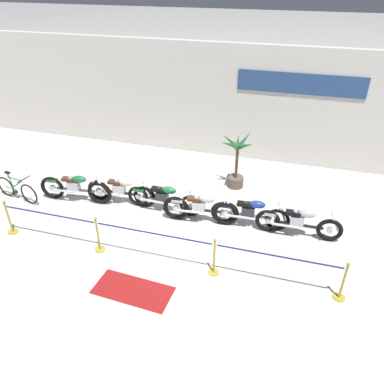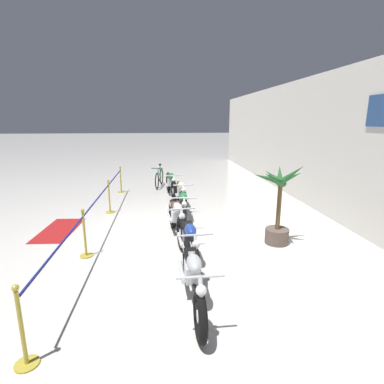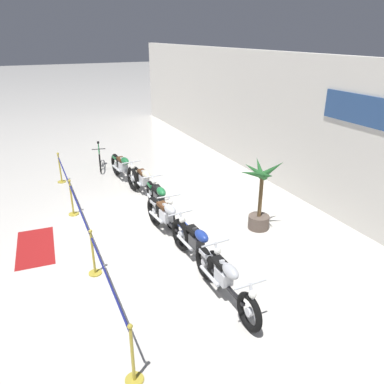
% 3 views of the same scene
% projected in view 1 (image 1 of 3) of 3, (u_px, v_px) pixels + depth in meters
% --- Properties ---
extents(ground_plane, '(120.00, 120.00, 0.00)m').
position_uv_depth(ground_plane, '(176.00, 227.00, 10.76)').
color(ground_plane, silver).
extents(back_wall, '(28.00, 0.29, 4.20)m').
position_uv_depth(back_wall, '(218.00, 102.00, 13.86)').
color(back_wall, silver).
rests_on(back_wall, ground).
extents(motorcycle_green_0, '(2.37, 0.62, 0.97)m').
position_uv_depth(motorcycle_green_0, '(76.00, 188.00, 11.70)').
color(motorcycle_green_0, black).
rests_on(motorcycle_green_0, ground).
extents(motorcycle_cream_1, '(2.26, 0.62, 0.93)m').
position_uv_depth(motorcycle_cream_1, '(121.00, 190.00, 11.60)').
color(motorcycle_cream_1, black).
rests_on(motorcycle_cream_1, ground).
extents(motorcycle_green_2, '(2.38, 0.62, 0.92)m').
position_uv_depth(motorcycle_green_2, '(164.00, 198.00, 11.24)').
color(motorcycle_green_2, black).
rests_on(motorcycle_green_2, ground).
extents(motorcycle_silver_3, '(2.23, 0.62, 0.96)m').
position_uv_depth(motorcycle_silver_3, '(201.00, 208.00, 10.75)').
color(motorcycle_silver_3, black).
rests_on(motorcycle_silver_3, ground).
extents(motorcycle_blue_4, '(2.25, 0.62, 0.93)m').
position_uv_depth(motorcycle_blue_4, '(250.00, 213.00, 10.56)').
color(motorcycle_blue_4, black).
rests_on(motorcycle_blue_4, ground).
extents(motorcycle_silver_5, '(2.35, 0.62, 0.93)m').
position_uv_depth(motorcycle_silver_5, '(299.00, 222.00, 10.19)').
color(motorcycle_silver_5, black).
rests_on(motorcycle_silver_5, ground).
extents(bicycle, '(1.68, 0.50, 0.95)m').
position_uv_depth(bicycle, '(17.00, 189.00, 11.84)').
color(bicycle, black).
rests_on(bicycle, ground).
extents(potted_palm_left_of_row, '(1.13, 1.18, 1.96)m').
position_uv_depth(potted_palm_left_of_row, '(237.00, 162.00, 12.26)').
color(potted_palm_left_of_row, brown).
rests_on(potted_palm_left_of_row, ground).
extents(stanchion_far_left, '(8.82, 0.28, 1.05)m').
position_uv_depth(stanchion_far_left, '(107.00, 230.00, 9.47)').
color(stanchion_far_left, gold).
rests_on(stanchion_far_left, ground).
extents(stanchion_mid_left, '(0.28, 0.28, 1.05)m').
position_uv_depth(stanchion_mid_left, '(99.00, 239.00, 9.73)').
color(stanchion_mid_left, gold).
rests_on(stanchion_mid_left, ground).
extents(stanchion_mid_right, '(0.28, 0.28, 1.05)m').
position_uv_depth(stanchion_mid_right, '(214.00, 262.00, 8.99)').
color(stanchion_mid_right, gold).
rests_on(stanchion_mid_right, ground).
extents(stanchion_far_right, '(0.28, 0.28, 1.05)m').
position_uv_depth(stanchion_far_right, '(342.00, 286.00, 8.30)').
color(stanchion_far_right, gold).
rests_on(stanchion_far_right, ground).
extents(floor_banner, '(1.89, 0.95, 0.01)m').
position_uv_depth(floor_banner, '(133.00, 290.00, 8.68)').
color(floor_banner, maroon).
rests_on(floor_banner, ground).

